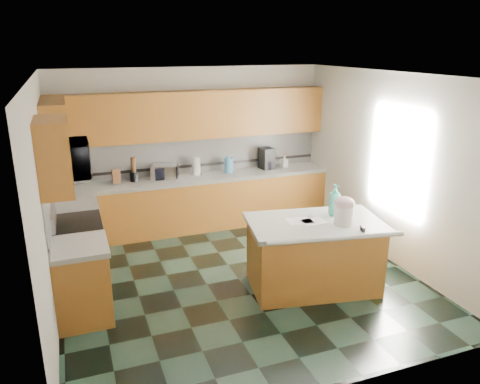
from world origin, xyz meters
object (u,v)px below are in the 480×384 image
island_top (315,223)px  coffee_maker (267,158)px  island_base (313,257)px  soap_bottle_island (335,200)px  treat_jar (344,215)px  knife_block (116,177)px  toaster_oven (165,172)px

island_top → coffee_maker: bearing=90.0°
island_base → soap_bottle_island: (0.34, 0.12, 0.70)m
treat_jar → soap_bottle_island: soap_bottle_island is taller
soap_bottle_island → knife_block: (-2.50, 2.46, -0.09)m
soap_bottle_island → knife_block: size_ratio=1.82×
knife_block → coffee_maker: bearing=0.4°
soap_bottle_island → knife_block: 3.51m
knife_block → toaster_oven: same height
island_base → knife_block: (-2.16, 2.58, 0.60)m
island_base → soap_bottle_island: soap_bottle_island is taller
island_base → island_top: bearing=0.0°
island_top → coffee_maker: (0.46, 2.61, 0.22)m
island_base → treat_jar: 0.70m
soap_bottle_island → island_top: bearing=-173.0°
toaster_oven → coffee_maker: bearing=24.5°
knife_block → coffee_maker: 2.63m
island_top → knife_block: knife_block is taller
treat_jar → coffee_maker: (0.19, 2.82, 0.07)m
knife_block → toaster_oven: size_ratio=0.56×
toaster_oven → knife_block: bearing=-156.4°
island_base → toaster_oven: size_ratio=3.88×
treat_jar → knife_block: size_ratio=1.07×
soap_bottle_island → knife_block: bearing=122.9°
island_top → soap_bottle_island: (0.34, 0.12, 0.24)m
island_base → knife_block: size_ratio=6.98×
island_top → knife_block: (-2.16, 2.58, 0.14)m
toaster_oven → island_top: bearing=-38.3°
island_top → knife_block: size_ratio=7.43×
island_top → knife_block: 3.37m
toaster_oven → coffee_maker: size_ratio=1.09×
island_top → treat_jar: 0.37m
coffee_maker → island_top: bearing=-108.7°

